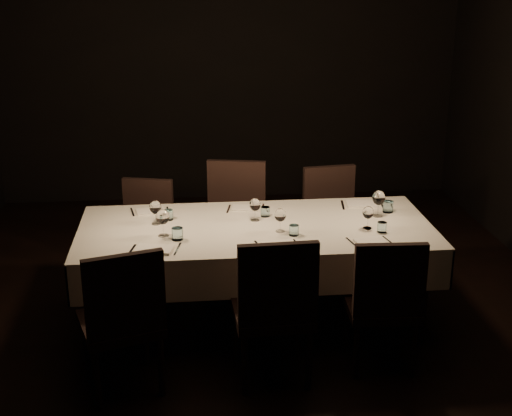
{
  "coord_description": "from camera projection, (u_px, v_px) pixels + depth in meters",
  "views": [
    {
      "loc": [
        -0.48,
        -4.73,
        2.56
      ],
      "look_at": [
        0.0,
        0.0,
        0.9
      ],
      "focal_mm": 50.0,
      "sensor_mm": 36.0,
      "label": 1
    }
  ],
  "objects": [
    {
      "name": "place_setting_near_left",
      "position": [
        164.0,
        231.0,
        4.79
      ],
      "size": [
        0.37,
        0.41,
        0.19
      ],
      "rotation": [
        0.0,
        0.0,
        -0.2
      ],
      "color": "silver",
      "rests_on": "dining_table"
    },
    {
      "name": "place_setting_near_right",
      "position": [
        372.0,
        225.0,
        4.93
      ],
      "size": [
        0.31,
        0.39,
        0.17
      ],
      "rotation": [
        0.0,
        0.0,
        0.19
      ],
      "color": "silver",
      "rests_on": "dining_table"
    },
    {
      "name": "place_setting_far_center",
      "position": [
        254.0,
        208.0,
        5.27
      ],
      "size": [
        0.32,
        0.39,
        0.17
      ],
      "rotation": [
        0.0,
        0.0,
        -0.18
      ],
      "color": "silver",
      "rests_on": "dining_table"
    },
    {
      "name": "chair_far_center",
      "position": [
        235.0,
        218.0,
        5.86
      ],
      "size": [
        0.57,
        0.57,
        1.0
      ],
      "rotation": [
        0.0,
        0.0,
        -0.2
      ],
      "color": "black",
      "rests_on": "ground"
    },
    {
      "name": "chair_far_left",
      "position": [
        146.0,
        227.0,
        5.84
      ],
      "size": [
        0.5,
        0.5,
        0.87
      ],
      "rotation": [
        0.0,
        0.0,
        -0.24
      ],
      "color": "black",
      "rests_on": "ground"
    },
    {
      "name": "chair_far_right",
      "position": [
        332.0,
        217.0,
        5.99
      ],
      "size": [
        0.5,
        0.5,
        0.93
      ],
      "rotation": [
        0.0,
        0.0,
        0.12
      ],
      "color": "black",
      "rests_on": "ground"
    },
    {
      "name": "dining_table",
      "position": [
        256.0,
        236.0,
        5.11
      ],
      "size": [
        2.52,
        1.12,
        0.76
      ],
      "color": "black",
      "rests_on": "ground"
    },
    {
      "name": "place_setting_far_left",
      "position": [
        157.0,
        210.0,
        5.2
      ],
      "size": [
        0.33,
        0.4,
        0.18
      ],
      "rotation": [
        0.0,
        0.0,
        0.16
      ],
      "color": "silver",
      "rests_on": "dining_table"
    },
    {
      "name": "chair_near_right",
      "position": [
        384.0,
        298.0,
        4.54
      ],
      "size": [
        0.47,
        0.47,
        0.94
      ],
      "rotation": [
        0.0,
        0.0,
        3.09
      ],
      "color": "black",
      "rests_on": "ground"
    },
    {
      "name": "room",
      "position": [
        256.0,
        125.0,
        4.84
      ],
      "size": [
        5.01,
        6.01,
        3.01
      ],
      "color": "black",
      "rests_on": "ground"
    },
    {
      "name": "place_setting_far_right",
      "position": [
        376.0,
        202.0,
        5.35
      ],
      "size": [
        0.37,
        0.42,
        0.2
      ],
      "rotation": [
        0.0,
        0.0,
        -0.14
      ],
      "color": "silver",
      "rests_on": "dining_table"
    },
    {
      "name": "chair_near_center",
      "position": [
        274.0,
        305.0,
        4.39
      ],
      "size": [
        0.5,
        0.5,
        1.01
      ],
      "rotation": [
        0.0,
        0.0,
        3.18
      ],
      "color": "black",
      "rests_on": "ground"
    },
    {
      "name": "chair_near_left",
      "position": [
        122.0,
        316.0,
        4.28
      ],
      "size": [
        0.59,
        0.59,
        0.98
      ],
      "rotation": [
        0.0,
        0.0,
        3.44
      ],
      "color": "black",
      "rests_on": "ground"
    },
    {
      "name": "place_setting_near_center",
      "position": [
        283.0,
        227.0,
        4.87
      ],
      "size": [
        0.32,
        0.4,
        0.17
      ],
      "rotation": [
        0.0,
        0.0,
        0.17
      ],
      "color": "silver",
      "rests_on": "dining_table"
    }
  ]
}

